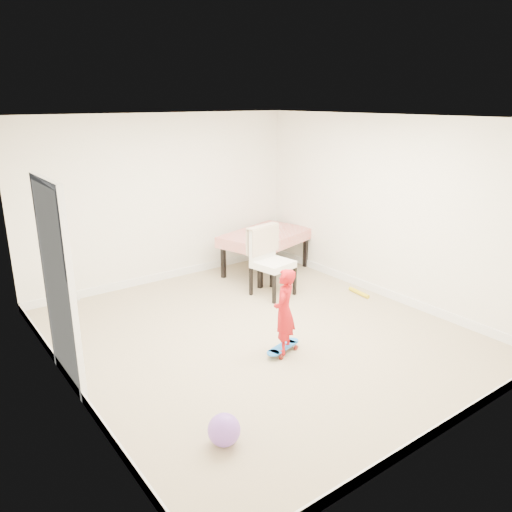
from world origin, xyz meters
TOP-DOWN VIEW (x-y plane):
  - ground at (0.00, 0.00)m, footprint 5.00×5.00m
  - ceiling at (0.00, 0.00)m, footprint 4.50×5.00m
  - wall_back at (0.00, 2.48)m, footprint 4.50×0.04m
  - wall_front at (0.00, -2.48)m, footprint 4.50×0.04m
  - wall_left at (-2.23, 0.00)m, footprint 0.04×5.00m
  - wall_right at (2.23, 0.00)m, footprint 0.04×5.00m
  - door at (-2.22, 0.30)m, footprint 0.11×0.94m
  - baseboard_back at (0.00, 2.49)m, footprint 4.50×0.02m
  - baseboard_front at (0.00, -2.49)m, footprint 4.50×0.02m
  - baseboard_left at (-2.24, 0.00)m, footprint 0.02×5.00m
  - baseboard_right at (2.24, 0.00)m, footprint 0.02×5.00m
  - dining_table at (1.49, 1.81)m, footprint 1.68×1.30m
  - dining_chair at (0.94, 0.92)m, footprint 0.66×0.73m
  - skateboard at (-0.06, -0.54)m, footprint 0.55×0.32m
  - child at (-0.08, -0.57)m, footprint 0.43×0.41m
  - balloon at (-1.47, -1.48)m, footprint 0.28×0.28m
  - foam_toy at (1.99, 0.17)m, footprint 0.10×0.40m

SIDE VIEW (x-z plane):
  - ground at x=0.00m, z-range 0.00..0.00m
  - foam_toy at x=1.99m, z-range 0.00..0.06m
  - skateboard at x=-0.06m, z-range 0.00..0.08m
  - baseboard_back at x=0.00m, z-range 0.00..0.12m
  - baseboard_front at x=0.00m, z-range 0.00..0.12m
  - baseboard_left at x=-2.24m, z-range 0.00..0.12m
  - baseboard_right at x=2.24m, z-range 0.00..0.12m
  - balloon at x=-1.47m, z-range 0.00..0.28m
  - dining_table at x=1.49m, z-range 0.00..0.69m
  - child at x=-0.08m, z-range 0.00..0.99m
  - dining_chair at x=0.94m, z-range 0.00..1.03m
  - door at x=-2.22m, z-range -0.03..2.08m
  - wall_back at x=0.00m, z-range 0.00..2.60m
  - wall_front at x=0.00m, z-range 0.00..2.60m
  - wall_left at x=-2.23m, z-range 0.00..2.60m
  - wall_right at x=2.23m, z-range 0.00..2.60m
  - ceiling at x=0.00m, z-range 2.56..2.60m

